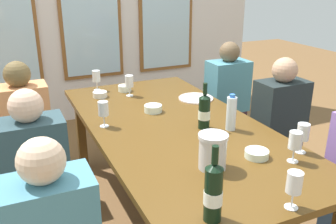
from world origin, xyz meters
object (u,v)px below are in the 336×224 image
wine_bottle_0 (213,192)px  tasting_bowl_1 (100,94)px  wine_bottle_1 (204,111)px  dining_table (176,134)px  tasting_bowl_3 (125,88)px  wine_glass_3 (294,184)px  wine_glass_1 (103,109)px  white_plate_0 (196,98)px  tasting_bowl_2 (257,154)px  water_bottle (231,113)px  seated_person_0 (37,184)px  seated_person_2 (26,137)px  wine_glass_4 (295,141)px  seated_person_3 (227,102)px  wine_glass_0 (96,77)px  tasting_bowl_0 (153,108)px  wine_glass_2 (303,133)px  seated_person_1 (278,130)px  wine_glass_5 (129,82)px  metal_pitcher (213,151)px

wine_bottle_0 → tasting_bowl_1: wine_bottle_0 is taller
wine_bottle_1 → dining_table: bearing=140.4°
tasting_bowl_3 → wine_glass_3: (0.13, -1.92, 0.09)m
wine_bottle_0 → wine_glass_3: (0.35, -0.07, -0.01)m
wine_glass_1 → white_plate_0: bearing=17.2°
tasting_bowl_2 → water_bottle: size_ratio=0.55×
seated_person_0 → seated_person_2: bearing=90.0°
wine_glass_4 → seated_person_3: seated_person_3 is taller
seated_person_3 → wine_bottle_1: bearing=-130.7°
wine_glass_0 → wine_glass_4: 1.83m
tasting_bowl_0 → tasting_bowl_1: size_ratio=1.12×
tasting_bowl_3 → wine_glass_2: (0.54, -1.52, 0.10)m
tasting_bowl_2 → wine_glass_4: size_ratio=0.76×
tasting_bowl_3 → wine_glass_2: size_ratio=0.64×
wine_glass_1 → wine_glass_3: bearing=-68.0°
white_plate_0 → wine_glass_0: wine_glass_0 is taller
wine_glass_3 → seated_person_2: seated_person_2 is taller
white_plate_0 → wine_glass_0: size_ratio=1.61×
white_plate_0 → water_bottle: 0.66m
white_plate_0 → wine_glass_0: bearing=139.8°
water_bottle → white_plate_0: bearing=81.6°
tasting_bowl_2 → tasting_bowl_3: (-0.28, 1.47, 0.01)m
wine_bottle_1 → wine_glass_3: (-0.09, -0.93, 0.00)m
wine_bottle_0 → wine_glass_4: size_ratio=1.93×
tasting_bowl_0 → seated_person_1: (0.96, -0.27, -0.24)m
seated_person_2 → white_plate_0: bearing=-12.9°
dining_table → wine_bottle_1: bearing=-39.6°
wine_bottle_1 → tasting_bowl_3: wine_bottle_1 is taller
wine_glass_2 → seated_person_2: bearing=135.0°
seated_person_0 → seated_person_2: (0.00, 0.74, 0.00)m
water_bottle → wine_glass_5: bearing=111.3°
dining_table → seated_person_3: (0.92, 0.77, -0.15)m
wine_bottle_0 → tasting_bowl_1: size_ratio=2.89×
metal_pitcher → tasting_bowl_2: size_ratio=1.44×
wine_glass_1 → seated_person_3: bearing=23.8°
wine_glass_3 → wine_bottle_0: bearing=168.5°
wine_glass_5 → wine_bottle_0: bearing=-97.5°
tasting_bowl_2 → wine_glass_5: 1.36m
water_bottle → seated_person_3: size_ratio=0.22×
white_plate_0 → tasting_bowl_3: (-0.46, 0.44, 0.02)m
tasting_bowl_0 → wine_glass_2: size_ratio=0.74×
tasting_bowl_0 → wine_glass_3: 1.35m
dining_table → seated_person_3: bearing=40.2°
wine_glass_5 → wine_glass_0: bearing=127.4°
wine_glass_0 → seated_person_2: (-0.63, -0.27, -0.33)m
metal_pitcher → seated_person_1: seated_person_1 is taller
white_plate_0 → seated_person_0: bearing=-161.2°
wine_bottle_1 → wine_glass_4: (0.21, -0.60, 0.01)m
tasting_bowl_3 → seated_person_0: (-0.84, -0.88, -0.24)m
dining_table → wine_glass_2: bearing=-54.4°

